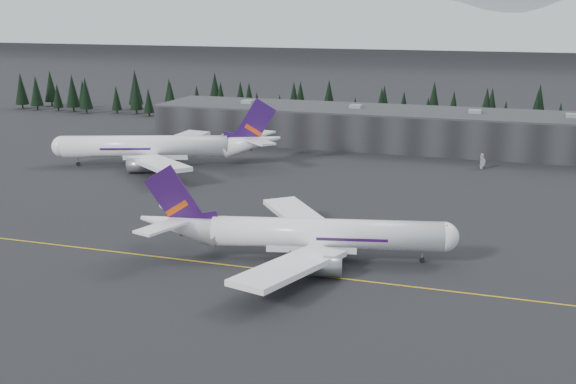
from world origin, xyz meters
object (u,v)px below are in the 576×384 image
(jet_main, at_px, (299,233))
(gse_vehicle_b, at_px, (483,166))
(jet_parked, at_px, (165,147))
(terminal, at_px, (384,127))
(gse_vehicle_a, at_px, (224,147))

(jet_main, relative_size, gse_vehicle_b, 12.97)
(jet_main, bearing_deg, jet_parked, 120.22)
(terminal, bearing_deg, gse_vehicle_b, -38.06)
(jet_parked, bearing_deg, jet_main, 113.72)
(gse_vehicle_b, bearing_deg, gse_vehicle_a, -89.23)
(jet_parked, xyz_separation_m, gse_vehicle_a, (6.25, 30.02, -5.01))
(terminal, bearing_deg, jet_main, -86.69)
(gse_vehicle_b, bearing_deg, jet_main, -12.90)
(gse_vehicle_a, height_order, gse_vehicle_b, gse_vehicle_b)
(terminal, distance_m, jet_parked, 76.88)
(jet_main, xyz_separation_m, jet_parked, (-63.03, 67.00, 0.70))
(jet_main, relative_size, gse_vehicle_a, 11.52)
(terminal, distance_m, gse_vehicle_b, 44.79)
(terminal, bearing_deg, gse_vehicle_a, -155.71)
(jet_main, relative_size, jet_parked, 0.89)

